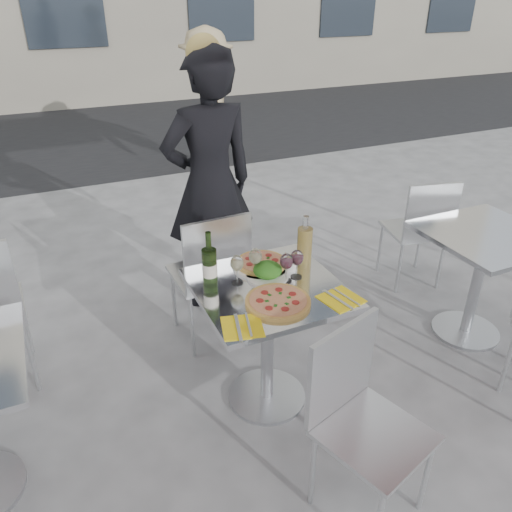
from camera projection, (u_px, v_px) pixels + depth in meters
name	position (u px, v px, depth m)	size (l,w,h in m)	color
ground	(267.00, 397.00, 2.87)	(80.00, 80.00, 0.00)	#5E5E61
street_asphalt	(95.00, 133.00, 8.08)	(24.00, 5.00, 0.00)	black
main_table	(268.00, 320.00, 2.61)	(0.72, 0.72, 0.75)	#B7BABF
side_table_right	(482.00, 263.00, 3.15)	(0.72, 0.72, 0.75)	#B7BABF
chair_far	(212.00, 269.00, 3.07)	(0.44, 0.45, 0.93)	silver
chair_near	(359.00, 409.00, 2.08)	(0.51, 0.52, 0.89)	silver
side_chair_rfar	(421.00, 225.00, 3.70)	(0.48, 0.49, 0.88)	silver
woman_diner	(210.00, 185.00, 3.38)	(0.65, 0.43, 1.79)	black
pedestrian_b	(208.00, 102.00, 6.04)	(1.10, 0.63, 1.70)	tan
pizza_near	(278.00, 301.00, 2.37)	(0.31, 0.31, 0.02)	tan
pizza_far	(261.00, 264.00, 2.69)	(0.31, 0.31, 0.03)	white
salad_plate	(268.00, 271.00, 2.57)	(0.22, 0.22, 0.09)	white
wine_bottle	(210.00, 265.00, 2.47)	(0.07, 0.08, 0.29)	#2E4B1C
carafe	(305.00, 246.00, 2.65)	(0.08, 0.08, 0.29)	tan
sugar_shaker	(290.00, 261.00, 2.64)	(0.06, 0.06, 0.11)	white
wineglass_white_a	(237.00, 264.00, 2.49)	(0.07, 0.07, 0.16)	white
wineglass_white_b	(255.00, 257.00, 2.55)	(0.07, 0.07, 0.16)	white
wineglass_red_a	(287.00, 262.00, 2.51)	(0.07, 0.07, 0.16)	white
wineglass_red_b	(297.00, 259.00, 2.54)	(0.07, 0.07, 0.16)	white
napkin_left	(242.00, 327.00, 2.21)	(0.22, 0.22, 0.01)	yellow
napkin_right	(341.00, 299.00, 2.41)	(0.21, 0.21, 0.01)	yellow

